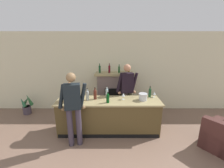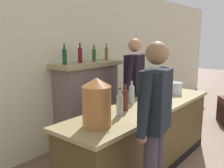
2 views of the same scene
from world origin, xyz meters
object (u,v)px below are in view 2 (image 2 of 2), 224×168
object	(u,v)px
person_customer	(154,126)
ice_bucket_steel	(175,88)
person_bartender	(134,88)
wine_bottle_riesling_slim	(125,99)
wine_bottle_chardonnay_pale	(168,81)
wine_glass_by_dispenser	(157,91)
fireplace_stone	(88,103)
wine_bottle_merlot_tall	(132,93)
copper_dispenser	(97,102)
wine_glass_front_right	(172,82)
wine_bottle_port_short	(120,103)
wine_bottle_rose_blush	(156,98)

from	to	relation	value
person_customer	ice_bucket_steel	size ratio (longest dim) A/B	7.73
person_bartender	wine_bottle_riesling_slim	bearing A→B (deg)	-152.52
wine_bottle_chardonnay_pale	wine_glass_by_dispenser	bearing A→B (deg)	-165.63
fireplace_stone	wine_bottle_merlot_tall	distance (m)	1.13
copper_dispenser	wine_bottle_riesling_slim	distance (m)	0.66
person_customer	person_bartender	world-z (taller)	person_bartender
fireplace_stone	wine_glass_front_right	bearing A→B (deg)	-42.91
wine_bottle_riesling_slim	wine_bottle_port_short	distance (m)	0.21
wine_glass_by_dispenser	wine_glass_front_right	world-z (taller)	wine_glass_by_dispenser
wine_bottle_rose_blush	wine_glass_by_dispenser	distance (m)	0.46
wine_glass_front_right	wine_bottle_port_short	bearing A→B (deg)	-173.22
copper_dispenser	wine_bottle_chardonnay_pale	bearing A→B (deg)	7.45
person_customer	wine_glass_by_dispenser	size ratio (longest dim) A/B	10.23
wine_bottle_riesling_slim	wine_glass_by_dispenser	world-z (taller)	wine_bottle_riesling_slim
wine_bottle_chardonnay_pale	wine_bottle_rose_blush	world-z (taller)	wine_bottle_chardonnay_pale
copper_dispenser	wine_bottle_chardonnay_pale	world-z (taller)	copper_dispenser
copper_dispenser	wine_bottle_merlot_tall	distance (m)	0.98
wine_bottle_port_short	wine_bottle_rose_blush	world-z (taller)	wine_bottle_port_short
wine_bottle_port_short	ice_bucket_steel	bearing A→B (deg)	-0.23
wine_bottle_chardonnay_pale	wine_bottle_port_short	distance (m)	1.72
wine_bottle_rose_blush	ice_bucket_steel	bearing A→B (deg)	10.29
wine_bottle_chardonnay_pale	copper_dispenser	bearing A→B (deg)	-172.55
person_bartender	wine_bottle_merlot_tall	distance (m)	0.67
wine_bottle_port_short	fireplace_stone	bearing A→B (deg)	59.73
wine_bottle_port_short	wine_glass_front_right	size ratio (longest dim) A/B	2.05
wine_bottle_chardonnay_pale	wine_bottle_port_short	xyz separation A→B (m)	(-1.70, -0.24, 0.01)
wine_bottle_chardonnay_pale	wine_glass_by_dispenser	distance (m)	0.78
ice_bucket_steel	wine_bottle_chardonnay_pale	size ratio (longest dim) A/B	0.75
wine_bottle_port_short	wine_glass_front_right	distance (m)	1.84
person_customer	copper_dispenser	distance (m)	0.61
wine_bottle_chardonnay_pale	wine_glass_front_right	xyz separation A→B (m)	(0.12, -0.02, -0.03)
copper_dispenser	wine_bottle_rose_blush	xyz separation A→B (m)	(0.98, -0.13, -0.13)
person_bartender	wine_bottle_rose_blush	world-z (taller)	person_bartender
person_customer	wine_bottle_merlot_tall	bearing A→B (deg)	46.14
person_customer	ice_bucket_steel	distance (m)	1.80
copper_dispenser	ice_bucket_steel	world-z (taller)	copper_dispenser
copper_dispenser	wine_bottle_port_short	size ratio (longest dim) A/B	1.55
copper_dispenser	wine_bottle_port_short	bearing A→B (deg)	5.79
wine_glass_front_right	wine_bottle_riesling_slim	bearing A→B (deg)	-174.64
wine_bottle_merlot_tall	wine_glass_by_dispenser	xyz separation A→B (m)	(0.44, -0.14, -0.02)
person_customer	wine_glass_front_right	distance (m)	2.21
fireplace_stone	wine_bottle_riesling_slim	xyz separation A→B (m)	(-0.53, -1.18, 0.35)
wine_bottle_riesling_slim	wine_bottle_chardonnay_pale	bearing A→B (deg)	6.50
person_customer	wine_glass_front_right	size ratio (longest dim) A/B	11.28
ice_bucket_steel	wine_bottle_rose_blush	bearing A→B (deg)	-169.71
wine_bottle_riesling_slim	wine_glass_by_dispenser	distance (m)	0.75
copper_dispenser	wine_bottle_chardonnay_pale	distance (m)	2.17
person_bartender	fireplace_stone	bearing A→B (deg)	116.89
person_customer	wine_bottle_port_short	world-z (taller)	person_customer
person_customer	ice_bucket_steel	world-z (taller)	person_customer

